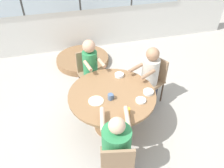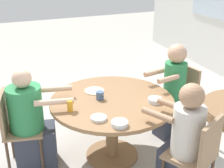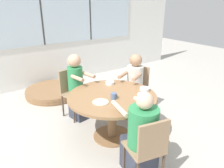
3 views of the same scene
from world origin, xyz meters
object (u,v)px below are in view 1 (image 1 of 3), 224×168
Objects in this scene: chair_for_woman_green_shirt at (154,77)px; coffee_mug at (111,97)px; bowl_white_shallow at (119,75)px; chair_for_man_blue_shirt at (88,69)px; folded_table_stack at (83,60)px; person_man_teal_shirt at (116,151)px; juice_glass at (128,112)px; chair_for_man_teal_shirt at (117,162)px; person_woman_green_shirt at (148,80)px; person_man_blue_shirt at (91,72)px; bowl_fruit at (141,100)px; bowl_cereal at (148,92)px.

coffee_mug is at bearing 94.15° from chair_for_woman_green_shirt.
chair_for_woman_green_shirt is 0.73m from bowl_white_shallow.
chair_for_woman_green_shirt is at bearing 143.26° from chair_for_man_blue_shirt.
coffee_mug is 0.59m from bowl_white_shallow.
folded_table_stack is at bearing -102.51° from chair_for_man_blue_shirt.
person_man_teal_shirt is 0.54m from juice_glass.
chair_for_man_teal_shirt is 0.70× the size of folded_table_stack.
person_man_blue_shirt reaches higher than person_woman_green_shirt.
person_woman_green_shirt reaches higher than bowl_white_shallow.
person_man_blue_shirt is at bearing 100.28° from chair_for_man_teal_shirt.
juice_glass reaches higher than folded_table_stack.
bowl_white_shallow is 1.91m from folded_table_stack.
chair_for_man_blue_shirt is at bearing 101.22° from chair_for_man_teal_shirt.
chair_for_woman_green_shirt reaches higher than bowl_fruit.
bowl_cereal is (0.72, -1.17, 0.22)m from chair_for_man_blue_shirt.
chair_for_man_teal_shirt is at bearing -119.84° from juice_glass.
chair_for_woman_green_shirt and chair_for_man_teal_shirt have the same top height.
chair_for_man_blue_shirt is at bearing 102.24° from person_man_teal_shirt.
person_man_blue_shirt is 1.39m from juice_glass.
person_woman_green_shirt is 1.15m from juice_glass.
chair_for_woman_green_shirt is 5.66× the size of bowl_cereal.
person_woman_green_shirt is at bearing 64.35° from person_man_teal_shirt.
chair_for_woman_green_shirt is 1.88m from chair_for_man_teal_shirt.
bowl_white_shallow is at bearing 100.14° from bowl_fruit.
chair_for_man_teal_shirt is at bearing -107.77° from bowl_white_shallow.
person_woman_green_shirt is 7.64× the size of bowl_fruit.
chair_for_man_blue_shirt is 1.87m from person_man_teal_shirt.
bowl_fruit is (0.54, 0.57, 0.24)m from person_man_teal_shirt.
chair_for_woman_green_shirt is 0.76m from bowl_cereal.
chair_for_man_teal_shirt is at bearing -100.50° from coffee_mug.
chair_for_man_blue_shirt reaches higher than folded_table_stack.
chair_for_man_blue_shirt is 0.76× the size of person_woman_green_shirt.
bowl_fruit is at bearing -141.78° from bowl_cereal.
juice_glass is 0.89m from bowl_white_shallow.
person_man_blue_shirt is 13.46× the size of coffee_mug.
person_man_blue_shirt is 7.87× the size of bowl_fruit.
person_man_teal_shirt is 1.34m from bowl_white_shallow.
bowl_white_shallow is 0.69m from bowl_fruit.
person_man_blue_shirt is at bearing 90.00° from chair_for_man_blue_shirt.
chair_for_woman_green_shirt is 2.04m from folded_table_stack.
bowl_white_shallow is 0.61m from bowl_cereal.
person_man_teal_shirt is 9.83× the size of juice_glass.
bowl_white_shallow is at bearing 69.40° from chair_for_woman_green_shirt.
chair_for_man_teal_shirt is 0.95m from coffee_mug.
bowl_fruit is at bearing 115.84° from chair_for_woman_green_shirt.
bowl_cereal is at bearing -2.39° from coffee_mug.
chair_for_man_teal_shirt is 5.96× the size of bowl_white_shallow.
folded_table_stack is (-0.68, 2.29, -0.68)m from bowl_cereal.
chair_for_man_teal_shirt reaches higher than coffee_mug.
person_man_blue_shirt is (-1.09, 0.40, 0.04)m from chair_for_woman_green_shirt.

